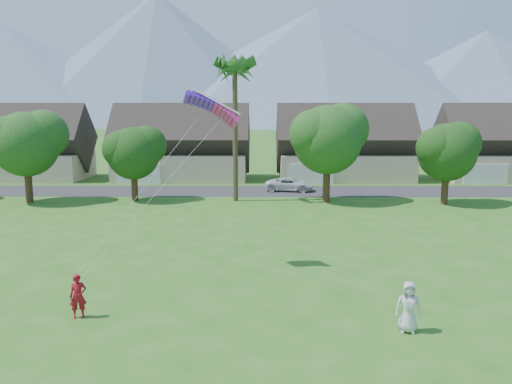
{
  "coord_description": "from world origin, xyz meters",
  "views": [
    {
      "loc": [
        0.25,
        -15.27,
        7.91
      ],
      "look_at": [
        0.0,
        10.0,
        3.8
      ],
      "focal_mm": 35.0,
      "sensor_mm": 36.0,
      "label": 1
    }
  ],
  "objects_px": {
    "parked_car": "(289,184)",
    "parafoil_kite": "(213,106)",
    "watcher": "(408,307)",
    "kite_flyer": "(78,296)"
  },
  "relations": [
    {
      "from": "parked_car",
      "to": "parafoil_kite",
      "type": "distance_m",
      "value": 26.05
    },
    {
      "from": "kite_flyer",
      "to": "parked_car",
      "type": "relative_size",
      "value": 0.36
    },
    {
      "from": "parafoil_kite",
      "to": "watcher",
      "type": "bearing_deg",
      "value": -49.68
    },
    {
      "from": "kite_flyer",
      "to": "parafoil_kite",
      "type": "distance_m",
      "value": 10.91
    },
    {
      "from": "parked_car",
      "to": "watcher",
      "type": "bearing_deg",
      "value": -167.7
    },
    {
      "from": "kite_flyer",
      "to": "watcher",
      "type": "xyz_separation_m",
      "value": [
        12.36,
        -1.12,
        0.07
      ]
    },
    {
      "from": "parked_car",
      "to": "parafoil_kite",
      "type": "xyz_separation_m",
      "value": [
        -5.21,
        -24.4,
        7.48
      ]
    },
    {
      "from": "parafoil_kite",
      "to": "parked_car",
      "type": "bearing_deg",
      "value": 73.6
    },
    {
      "from": "kite_flyer",
      "to": "watcher",
      "type": "bearing_deg",
      "value": -24.2
    },
    {
      "from": "watcher",
      "to": "parked_car",
      "type": "height_order",
      "value": "watcher"
    }
  ]
}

